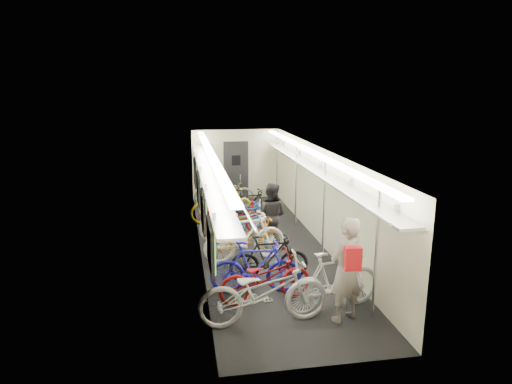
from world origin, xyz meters
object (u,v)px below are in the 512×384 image
object	(u,v)px
passenger_mid	(271,215)
bicycle_0	(264,292)
passenger_near	(346,270)
backpack	(353,259)
bicycle_1	(256,267)

from	to	relation	value
passenger_mid	bicycle_0	bearing A→B (deg)	107.43
passenger_near	backpack	world-z (taller)	passenger_near
passenger_near	passenger_mid	size ratio (longest dim) A/B	1.12
bicycle_0	backpack	xyz separation A→B (m)	(1.31, -0.53, 0.70)
passenger_near	backpack	size ratio (longest dim) A/B	4.79
passenger_near	backpack	bearing A→B (deg)	55.57
passenger_mid	backpack	xyz separation A→B (m)	(0.46, -4.12, 0.47)
passenger_mid	backpack	world-z (taller)	passenger_mid
bicycle_0	passenger_mid	bearing A→B (deg)	-15.49
passenger_near	bicycle_0	bearing A→B (deg)	-30.38
bicycle_1	backpack	size ratio (longest dim) A/B	4.62
bicycle_1	backpack	bearing A→B (deg)	-135.45
bicycle_1	backpack	world-z (taller)	backpack
bicycle_0	passenger_mid	world-z (taller)	passenger_mid
bicycle_0	passenger_mid	xyz separation A→B (m)	(0.85, 3.60, 0.23)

